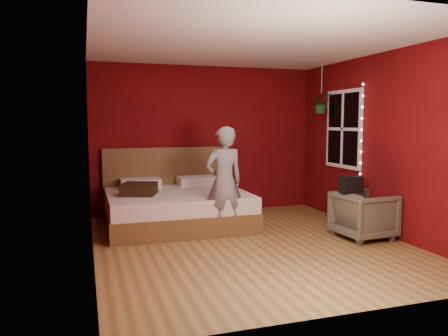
% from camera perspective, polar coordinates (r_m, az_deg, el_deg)
% --- Properties ---
extents(floor, '(4.50, 4.50, 0.00)m').
position_cam_1_polar(floor, '(5.91, 3.45, -9.84)').
color(floor, olive).
rests_on(floor, ground).
extents(room_walls, '(4.04, 4.54, 2.62)m').
position_cam_1_polar(room_walls, '(5.68, 3.55, 6.67)').
color(room_walls, '#680B0B').
rests_on(room_walls, ground).
extents(window, '(0.05, 0.97, 1.27)m').
position_cam_1_polar(window, '(7.39, 15.33, 4.93)').
color(window, white).
rests_on(window, room_walls).
extents(fairy_lights, '(0.04, 0.04, 1.45)m').
position_cam_1_polar(fairy_lights, '(6.94, 17.53, 4.81)').
color(fairy_lights, silver).
rests_on(fairy_lights, room_walls).
extents(bed, '(2.14, 1.82, 1.18)m').
position_cam_1_polar(bed, '(6.94, -6.34, -4.87)').
color(bed, brown).
rests_on(bed, ground).
extents(person, '(0.60, 0.42, 1.55)m').
position_cam_1_polar(person, '(6.14, -0.01, -1.81)').
color(person, gray).
rests_on(person, ground).
extents(armchair, '(0.77, 0.75, 0.65)m').
position_cam_1_polar(armchair, '(6.39, 17.80, -5.89)').
color(armchair, '#5A5947').
rests_on(armchair, ground).
extents(handbag, '(0.31, 0.17, 0.22)m').
position_cam_1_polar(handbag, '(6.22, 16.24, -2.06)').
color(handbag, black).
rests_on(handbag, armchair).
extents(throw_pillow, '(0.61, 0.61, 0.17)m').
position_cam_1_polar(throw_pillow, '(6.62, -11.03, -2.70)').
color(throw_pillow, black).
rests_on(throw_pillow, bed).
extents(hanging_plant, '(0.35, 0.31, 0.84)m').
position_cam_1_polar(hanging_plant, '(7.72, 12.59, 8.24)').
color(hanging_plant, silver).
rests_on(hanging_plant, room_walls).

